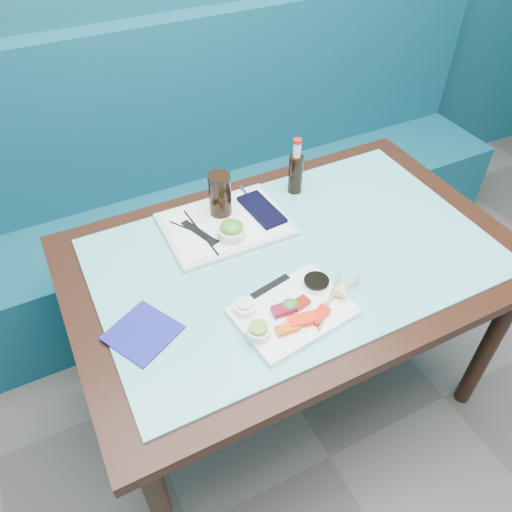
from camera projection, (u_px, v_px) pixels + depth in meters
name	position (u px, v px, depth m)	size (l,w,h in m)	color
booth_bench	(202.00, 204.00, 2.36)	(3.00, 0.56, 1.17)	#0E4A5A
dining_table	(293.00, 274.00, 1.62)	(1.40, 0.90, 0.75)	black
glass_top	(295.00, 255.00, 1.56)	(1.22, 0.76, 0.01)	#62BFC5
sashimi_plate	(293.00, 311.00, 1.38)	(0.31, 0.22, 0.02)	white
salmon_left	(287.00, 329.00, 1.32)	(0.06, 0.03, 0.02)	#E35709
salmon_mid	(302.00, 320.00, 1.33)	(0.08, 0.04, 0.02)	#FF250A
salmon_right	(319.00, 315.00, 1.35)	(0.07, 0.03, 0.02)	red
tuna_left	(283.00, 310.00, 1.36)	(0.06, 0.04, 0.02)	maroon
tuna_right	(300.00, 303.00, 1.38)	(0.05, 0.03, 0.02)	maroon
seaweed_garnish	(290.00, 305.00, 1.37)	(0.05, 0.04, 0.03)	#1F8A22
ramekin_wasabi	(258.00, 332.00, 1.30)	(0.07, 0.07, 0.03)	white
wasabi_fill	(258.00, 327.00, 1.29)	(0.05, 0.05, 0.01)	#6DA635
ramekin_ginger	(245.00, 308.00, 1.36)	(0.06, 0.06, 0.03)	white
ginger_fill	(245.00, 304.00, 1.35)	(0.04, 0.04, 0.01)	#FFE4D1
soy_dish	(316.00, 283.00, 1.43)	(0.07, 0.07, 0.01)	white
soy_fill	(316.00, 281.00, 1.43)	(0.07, 0.07, 0.01)	black
lemon_wedge	(344.00, 294.00, 1.39)	(0.04, 0.04, 0.03)	#FFF978
chopstick_sleeve	(270.00, 286.00, 1.43)	(0.13, 0.02, 0.00)	black
wooden_chopstick_a	(330.00, 299.00, 1.40)	(0.01, 0.01, 0.23)	#AF8052
wooden_chopstick_b	(333.00, 298.00, 1.40)	(0.01, 0.01, 0.25)	tan
serving_tray	(225.00, 225.00, 1.65)	(0.40, 0.30, 0.01)	silver
paper_placemat	(225.00, 223.00, 1.64)	(0.37, 0.26, 0.00)	white
seaweed_bowl	(232.00, 233.00, 1.58)	(0.09, 0.09, 0.04)	white
seaweed_salad	(231.00, 227.00, 1.56)	(0.07, 0.07, 0.04)	#439322
cola_glass	(220.00, 194.00, 1.63)	(0.07, 0.07, 0.15)	black
navy_pouch	(261.00, 210.00, 1.68)	(0.08, 0.19, 0.02)	black
fork	(246.00, 194.00, 1.75)	(0.01, 0.01, 0.10)	white
black_chopstick_a	(198.00, 233.00, 1.60)	(0.01, 0.01, 0.23)	black
black_chopstick_b	(201.00, 232.00, 1.61)	(0.01, 0.01, 0.25)	black
tray_sleeve	(199.00, 233.00, 1.60)	(0.03, 0.16, 0.00)	black
cola_bottle_body	(295.00, 174.00, 1.75)	(0.05, 0.05, 0.14)	black
cola_bottle_neck	(297.00, 150.00, 1.68)	(0.03, 0.03, 0.05)	silver
cola_bottle_cap	(298.00, 141.00, 1.66)	(0.03, 0.03, 0.01)	red
blue_napkin	(143.00, 333.00, 1.33)	(0.16, 0.16, 0.01)	navy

